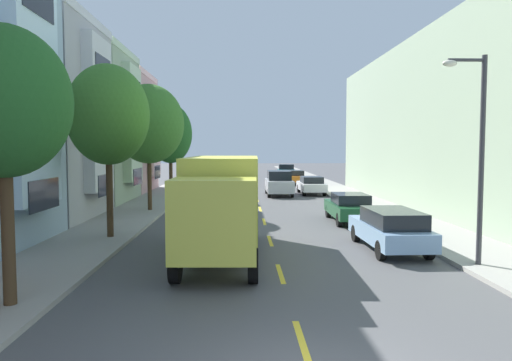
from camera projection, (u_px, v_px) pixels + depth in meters
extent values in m
plane|color=#4C4C4F|center=(256.00, 196.00, 37.05)|extent=(160.00, 160.00, 0.00)
cube|color=#99968E|center=(159.00, 198.00, 34.83)|extent=(3.20, 120.00, 0.14)
cube|color=#99968E|center=(353.00, 197.00, 35.27)|extent=(3.20, 120.00, 0.14)
cube|color=yellow|center=(302.00, 342.00, 9.13)|extent=(0.14, 2.20, 0.01)
cube|color=yellow|center=(280.00, 273.00, 14.11)|extent=(0.14, 2.20, 0.01)
cube|color=yellow|center=(270.00, 241.00, 19.10)|extent=(0.14, 2.20, 0.01)
cube|color=yellow|center=(264.00, 222.00, 24.09)|extent=(0.14, 2.20, 0.01)
cube|color=yellow|center=(260.00, 209.00, 29.07)|extent=(0.14, 2.20, 0.01)
cube|color=yellow|center=(257.00, 200.00, 34.06)|extent=(0.14, 2.20, 0.01)
cube|color=yellow|center=(255.00, 193.00, 39.04)|extent=(0.14, 2.20, 0.01)
cube|color=yellow|center=(254.00, 188.00, 44.03)|extent=(0.14, 2.20, 0.01)
cube|color=yellow|center=(252.00, 184.00, 49.02)|extent=(0.14, 2.20, 0.01)
cube|color=yellow|center=(251.00, 181.00, 54.00)|extent=(0.14, 2.20, 0.01)
cube|color=#CAE7FE|center=(33.00, 79.00, 16.77)|extent=(0.55, 3.38, 8.81)
cube|color=#1E232D|center=(45.00, 195.00, 17.05)|extent=(0.04, 2.57, 1.10)
cube|color=#1E232D|center=(42.00, 98.00, 16.82)|extent=(0.04, 2.57, 1.10)
cube|color=silver|center=(86.00, 19.00, 24.17)|extent=(0.60, 7.52, 0.44)
cube|color=silver|center=(98.00, 115.00, 24.51)|extent=(0.55, 3.38, 7.76)
cube|color=#1E232D|center=(106.00, 185.00, 24.76)|extent=(0.04, 2.57, 1.10)
cube|color=#1E232D|center=(105.00, 127.00, 24.56)|extent=(0.04, 2.57, 1.10)
cube|color=#1E232D|center=(103.00, 68.00, 24.36)|extent=(0.04, 2.57, 1.10)
cube|color=#99AD8E|center=(42.00, 130.00, 32.05)|extent=(11.51, 7.52, 9.83)
cube|color=beige|center=(123.00, 52.00, 31.88)|extent=(0.60, 7.52, 0.44)
cube|color=beige|center=(133.00, 124.00, 32.21)|extent=(0.55, 3.38, 7.67)
cube|color=#1E232D|center=(138.00, 176.00, 32.46)|extent=(0.04, 2.57, 1.10)
cube|color=#1E232D|center=(137.00, 133.00, 32.26)|extent=(0.04, 2.57, 1.10)
cube|color=#1E232D|center=(136.00, 88.00, 32.06)|extent=(0.04, 2.57, 1.10)
cube|color=#CC9E9E|center=(67.00, 136.00, 39.72)|extent=(13.67, 7.52, 9.42)
cube|color=#FECACA|center=(146.00, 76.00, 39.60)|extent=(0.60, 7.52, 0.44)
cube|color=#FECACA|center=(153.00, 131.00, 39.92)|extent=(0.55, 3.38, 7.34)
cube|color=#1E232D|center=(158.00, 172.00, 40.16)|extent=(0.04, 2.57, 1.10)
cube|color=#1E232D|center=(157.00, 138.00, 39.97)|extent=(0.04, 2.57, 1.10)
cube|color=#1E232D|center=(157.00, 104.00, 39.78)|extent=(0.04, 2.57, 1.10)
cube|color=#99AD8E|center=(503.00, 124.00, 27.17)|extent=(10.00, 36.00, 10.14)
cylinder|color=#47331E|center=(8.00, 232.00, 10.80)|extent=(0.29, 0.29, 3.30)
ellipsoid|color=#235B23|center=(3.00, 101.00, 10.60)|extent=(2.95, 2.95, 3.39)
cylinder|color=#47331E|center=(110.00, 195.00, 19.17)|extent=(0.26, 0.26, 3.38)
ellipsoid|color=#387028|center=(108.00, 115.00, 18.96)|extent=(3.23, 3.23, 3.97)
cylinder|color=#47331E|center=(150.00, 182.00, 27.55)|extent=(0.24, 0.24, 3.23)
ellipsoid|color=#387028|center=(149.00, 124.00, 27.33)|extent=(4.01, 4.01, 4.51)
cylinder|color=#47331E|center=(171.00, 176.00, 35.93)|extent=(0.26, 0.26, 2.97)
ellipsoid|color=#235B23|center=(170.00, 134.00, 35.72)|extent=(3.22, 3.22, 4.40)
cylinder|color=#38383D|center=(482.00, 161.00, 14.47)|extent=(0.16, 0.16, 6.30)
cylinder|color=#38383D|center=(466.00, 60.00, 14.25)|extent=(1.10, 0.10, 0.10)
ellipsoid|color=silver|center=(450.00, 63.00, 14.24)|extent=(0.44, 0.28, 0.20)
cube|color=#D8D84C|center=(224.00, 195.00, 17.10)|extent=(2.57, 5.93, 2.71)
cube|color=#D8D84C|center=(214.00, 219.00, 13.04)|extent=(2.36, 1.97, 2.20)
cube|color=black|center=(211.00, 205.00, 12.11)|extent=(2.02, 0.14, 0.97)
cube|color=black|center=(228.00, 226.00, 20.05)|extent=(2.40, 0.23, 0.24)
cylinder|color=black|center=(175.00, 266.00, 13.07)|extent=(0.31, 0.97, 0.96)
cylinder|color=black|center=(253.00, 266.00, 13.08)|extent=(0.31, 0.97, 0.96)
cylinder|color=black|center=(200.00, 229.00, 18.92)|extent=(0.31, 0.97, 0.96)
cylinder|color=black|center=(254.00, 229.00, 18.93)|extent=(0.31, 0.97, 0.96)
cylinder|color=black|center=(196.00, 234.00, 17.83)|extent=(0.31, 0.97, 0.96)
cylinder|color=black|center=(254.00, 234.00, 17.83)|extent=(0.31, 0.97, 0.96)
cube|color=tan|center=(215.00, 173.00, 59.63)|extent=(1.87, 4.53, 0.60)
cube|color=black|center=(215.00, 168.00, 59.82)|extent=(1.62, 2.19, 0.50)
cylinder|color=black|center=(207.00, 176.00, 58.11)|extent=(0.23, 0.66, 0.66)
cylinder|color=black|center=(221.00, 176.00, 58.13)|extent=(0.23, 0.66, 0.66)
cylinder|color=black|center=(210.00, 174.00, 61.16)|extent=(0.23, 0.66, 0.66)
cylinder|color=black|center=(222.00, 174.00, 61.19)|extent=(0.23, 0.66, 0.66)
cube|color=#7A9EC6|center=(389.00, 232.00, 17.39)|extent=(1.92, 4.74, 0.62)
cube|color=black|center=(393.00, 218.00, 16.98)|extent=(1.66, 2.85, 0.55)
cylinder|color=black|center=(396.00, 233.00, 19.05)|extent=(0.23, 0.66, 0.66)
cylinder|color=black|center=(356.00, 233.00, 18.96)|extent=(0.23, 0.66, 0.66)
cylinder|color=black|center=(429.00, 250.00, 15.86)|extent=(0.23, 0.66, 0.66)
cylinder|color=black|center=(381.00, 250.00, 15.78)|extent=(0.23, 0.66, 0.66)
cube|color=silver|center=(311.00, 186.00, 38.38)|extent=(1.86, 4.52, 0.60)
cube|color=black|center=(312.00, 180.00, 38.12)|extent=(1.61, 2.18, 0.50)
cylinder|color=black|center=(318.00, 188.00, 39.96)|extent=(0.23, 0.66, 0.66)
cylinder|color=black|center=(299.00, 189.00, 39.89)|extent=(0.23, 0.66, 0.66)
cylinder|color=black|center=(325.00, 192.00, 36.91)|extent=(0.23, 0.66, 0.66)
cylinder|color=black|center=(304.00, 192.00, 36.84)|extent=(0.23, 0.66, 0.66)
cube|color=orange|center=(295.00, 178.00, 49.05)|extent=(1.88, 4.53, 0.60)
cube|color=black|center=(295.00, 173.00, 48.79)|extent=(1.62, 2.19, 0.50)
cylinder|color=black|center=(300.00, 180.00, 50.64)|extent=(0.23, 0.66, 0.66)
cylinder|color=black|center=(285.00, 180.00, 50.56)|extent=(0.23, 0.66, 0.66)
cylinder|color=black|center=(305.00, 182.00, 47.59)|extent=(0.23, 0.66, 0.66)
cylinder|color=black|center=(289.00, 182.00, 47.51)|extent=(0.23, 0.66, 0.66)
cube|color=maroon|center=(207.00, 181.00, 44.06)|extent=(1.85, 4.71, 0.62)
cube|color=black|center=(208.00, 175.00, 44.39)|extent=(1.62, 2.83, 0.55)
cylinder|color=black|center=(197.00, 186.00, 42.46)|extent=(0.22, 0.66, 0.66)
cylinder|color=black|center=(215.00, 186.00, 42.50)|extent=(0.22, 0.66, 0.66)
cylinder|color=black|center=(200.00, 183.00, 45.65)|extent=(0.22, 0.66, 0.66)
cylinder|color=black|center=(217.00, 183.00, 45.69)|extent=(0.22, 0.66, 0.66)
cube|color=#194C28|center=(349.00, 209.00, 24.01)|extent=(1.85, 4.52, 0.60)
cube|color=black|center=(350.00, 199.00, 23.75)|extent=(1.61, 2.18, 0.50)
cylinder|color=black|center=(358.00, 211.00, 25.57)|extent=(0.23, 0.66, 0.66)
cylinder|color=black|center=(328.00, 211.00, 25.54)|extent=(0.23, 0.66, 0.66)
cylinder|color=black|center=(373.00, 220.00, 22.52)|extent=(0.23, 0.66, 0.66)
cylinder|color=black|center=(339.00, 220.00, 22.49)|extent=(0.23, 0.66, 0.66)
cube|color=#195B60|center=(287.00, 173.00, 57.01)|extent=(2.14, 5.35, 0.80)
cube|color=black|center=(286.00, 167.00, 58.13)|extent=(1.80, 1.64, 0.60)
cylinder|color=black|center=(293.00, 176.00, 58.84)|extent=(0.24, 0.67, 0.66)
cylinder|color=black|center=(278.00, 176.00, 58.83)|extent=(0.24, 0.67, 0.66)
cylinder|color=black|center=(296.00, 177.00, 55.25)|extent=(0.24, 0.67, 0.66)
cylinder|color=black|center=(280.00, 177.00, 55.24)|extent=(0.24, 0.67, 0.66)
cube|color=#B2B5BA|center=(279.00, 185.00, 37.35)|extent=(1.95, 4.80, 0.90)
cube|color=black|center=(279.00, 175.00, 37.30)|extent=(1.72, 2.78, 0.70)
cylinder|color=black|center=(288.00, 189.00, 39.04)|extent=(0.22, 0.66, 0.66)
cylinder|color=black|center=(267.00, 189.00, 38.98)|extent=(0.22, 0.66, 0.66)
cylinder|color=black|center=(292.00, 193.00, 35.78)|extent=(0.22, 0.66, 0.66)
cylinder|color=black|center=(269.00, 193.00, 35.73)|extent=(0.22, 0.66, 0.66)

